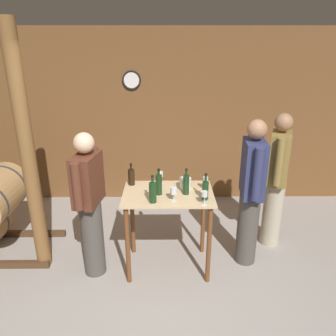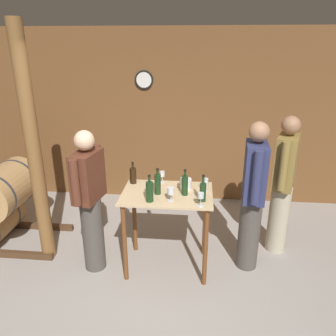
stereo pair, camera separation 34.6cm
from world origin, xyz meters
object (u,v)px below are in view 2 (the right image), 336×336
wine_bottle_far_left (133,175)px  ice_bucket (186,184)px  wine_glass_near_left (162,174)px  wine_bottle_left (150,191)px  wine_bottle_right (185,185)px  wooden_post (34,152)px  wine_glass_near_right (201,196)px  wine_bottle_center (158,184)px  wine_bottle_far_right (203,191)px  wine_glass_far_side (206,182)px  person_host (90,200)px  wine_glass_near_center (171,191)px  person_visitor_with_scarf (253,195)px  person_visitor_bearded (283,183)px

wine_bottle_far_left → ice_bucket: size_ratio=1.96×
wine_glass_near_left → ice_bucket: (0.28, -0.16, -0.04)m
wine_bottle_left → wine_bottle_right: bearing=28.6°
wooden_post → wine_glass_near_right: size_ratio=18.80×
wine_bottle_center → ice_bucket: size_ratio=2.22×
wine_bottle_far_left → wine_bottle_far_right: 0.89m
wine_bottle_right → wine_glass_near_left: bearing=131.6°
wine_bottle_left → wine_glass_near_left: (0.07, 0.50, -0.02)m
wooden_post → wine_bottle_far_left: wooden_post is taller
wine_glass_near_left → wine_glass_far_side: wine_glass_far_side is taller
wine_bottle_far_right → wine_glass_near_left: (-0.47, 0.44, -0.01)m
ice_bucket → wine_bottle_far_right: bearing=-56.6°
wooden_post → person_host: bearing=-13.4°
wooden_post → wine_glass_near_center: size_ratio=18.31×
ice_bucket → wooden_post: bearing=-177.5°
wine_bottle_right → person_visitor_with_scarf: bearing=9.4°
wine_bottle_far_right → person_visitor_bearded: size_ratio=0.17×
wine_bottle_right → person_host: (-1.03, -0.07, -0.19)m
wooden_post → person_host: 0.81m
wine_bottle_right → wine_glass_near_left: size_ratio=2.16×
wine_bottle_left → person_visitor_with_scarf: (1.08, 0.31, -0.14)m
wooden_post → wine_glass_near_right: 1.89m
person_visitor_bearded → person_visitor_with_scarf: bearing=-137.3°
wine_bottle_far_left → wine_bottle_center: 0.41m
wooden_post → wine_bottle_left: (1.32, -0.27, -0.29)m
wine_bottle_left → wine_glass_far_side: size_ratio=2.00×
wooden_post → wine_glass_far_side: bearing=1.0°
wine_bottle_right → person_visitor_bearded: size_ratio=0.17×
wine_glass_near_right → person_visitor_bearded: (0.97, 0.74, -0.14)m
wine_glass_near_center → person_host: (-0.89, 0.09, -0.18)m
wine_glass_far_side → wine_glass_near_right: bearing=-98.1°
wine_glass_far_side → person_visitor_bearded: person_visitor_bearded is taller
wooden_post → person_host: size_ratio=1.64×
person_visitor_with_scarf → wine_glass_near_right: bearing=-147.0°
wooden_post → person_host: (0.64, -0.15, -0.48)m
wine_bottle_left → wine_glass_far_side: (0.57, 0.31, -0.01)m
person_visitor_bearded → wine_glass_near_left: bearing=-172.6°
wine_glass_near_right → person_host: 1.22m
wine_glass_near_left → person_host: 0.86m
wooden_post → wine_bottle_right: (1.66, -0.08, -0.29)m
wine_bottle_center → person_visitor_with_scarf: person_visitor_with_scarf is taller
ice_bucket → person_visitor_with_scarf: person_visitor_with_scarf is taller
wine_bottle_right → wine_glass_far_side: size_ratio=1.98×
wine_glass_near_center → wine_glass_far_side: (0.36, 0.27, -0.00)m
wine_bottle_far_left → wine_bottle_left: size_ratio=0.87×
ice_bucket → person_host: 1.06m
wine_bottle_left → wine_bottle_right: size_ratio=1.01×
ice_bucket → person_host: bearing=-167.8°
wine_bottle_left → wine_bottle_center: (0.06, 0.18, 0.01)m
wine_glass_near_right → ice_bucket: size_ratio=1.09×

